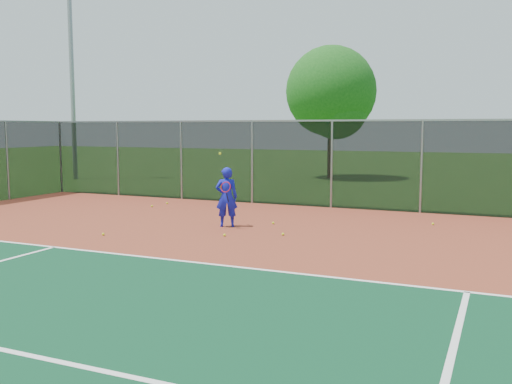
% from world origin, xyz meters
% --- Properties ---
extents(ground, '(120.00, 120.00, 0.00)m').
position_xyz_m(ground, '(0.00, 0.00, 0.00)').
color(ground, '#2B5D1A').
rests_on(ground, ground).
extents(court_apron, '(30.00, 20.00, 0.02)m').
position_xyz_m(court_apron, '(0.00, 2.00, 0.01)').
color(court_apron, brown).
rests_on(court_apron, ground).
extents(fence_back, '(30.00, 0.06, 3.03)m').
position_xyz_m(fence_back, '(0.00, 12.00, 1.56)').
color(fence_back, black).
rests_on(fence_back, court_apron).
extents(tennis_player, '(0.72, 0.73, 2.08)m').
position_xyz_m(tennis_player, '(-4.60, 7.12, 0.86)').
color(tennis_player, '#141ABD').
rests_on(tennis_player, court_apron).
extents(practice_ball_0, '(0.07, 0.07, 0.07)m').
position_xyz_m(practice_ball_0, '(-2.67, 6.51, 0.06)').
color(practice_ball_0, '#D0ED1B').
rests_on(practice_ball_0, court_apron).
extents(practice_ball_1, '(0.07, 0.07, 0.07)m').
position_xyz_m(practice_ball_1, '(-8.69, 10.45, 0.06)').
color(practice_ball_1, '#D0ED1B').
rests_on(practice_ball_1, court_apron).
extents(practice_ball_4, '(0.07, 0.07, 0.07)m').
position_xyz_m(practice_ball_4, '(0.67, 9.70, 0.06)').
color(practice_ball_4, '#D0ED1B').
rests_on(practice_ball_4, court_apron).
extents(practice_ball_5, '(0.07, 0.07, 0.07)m').
position_xyz_m(practice_ball_5, '(-8.76, 9.59, 0.06)').
color(practice_ball_5, '#D0ED1B').
rests_on(practice_ball_5, court_apron).
extents(practice_ball_6, '(0.07, 0.07, 0.07)m').
position_xyz_m(practice_ball_6, '(-6.91, 4.65, 0.06)').
color(practice_ball_6, '#D0ED1B').
rests_on(practice_ball_6, court_apron).
extents(practice_ball_7, '(0.07, 0.07, 0.07)m').
position_xyz_m(practice_ball_7, '(-3.55, 8.01, 0.06)').
color(practice_ball_7, '#D0ED1B').
rests_on(practice_ball_7, court_apron).
extents(practice_ball_8, '(0.07, 0.07, 0.07)m').
position_xyz_m(practice_ball_8, '(-3.99, 5.80, 0.06)').
color(practice_ball_8, '#D0ED1B').
rests_on(practice_ball_8, court_apron).
extents(floodlight_nw, '(0.90, 0.40, 11.97)m').
position_xyz_m(floodlight_nw, '(-18.86, 17.26, 6.76)').
color(floodlight_nw, gray).
rests_on(floodlight_nw, ground).
extents(tree_back_left, '(4.90, 4.90, 7.19)m').
position_xyz_m(tree_back_left, '(-6.27, 23.23, 4.51)').
color(tree_back_left, '#382014').
rests_on(tree_back_left, ground).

